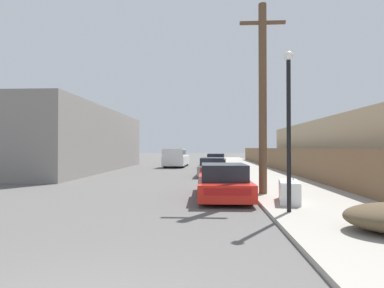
% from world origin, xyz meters
% --- Properties ---
extents(sidewalk_curb, '(4.20, 63.00, 0.12)m').
position_xyz_m(sidewalk_curb, '(5.30, 23.50, 0.06)').
color(sidewalk_curb, '#9E998E').
rests_on(sidewalk_curb, ground).
extents(discarded_fridge, '(0.92, 1.71, 0.73)m').
position_xyz_m(discarded_fridge, '(4.20, 7.65, 0.47)').
color(discarded_fridge, white).
rests_on(discarded_fridge, sidewalk_curb).
extents(parked_sports_car_red, '(1.97, 4.63, 1.32)m').
position_xyz_m(parked_sports_car_red, '(2.06, 9.07, 0.60)').
color(parked_sports_car_red, red).
rests_on(parked_sports_car_red, ground).
extents(car_parked_mid, '(1.97, 4.12, 1.26)m').
position_xyz_m(car_parked_mid, '(1.78, 17.96, 0.59)').
color(car_parked_mid, gray).
rests_on(car_parked_mid, ground).
extents(car_parked_far, '(2.10, 4.15, 1.37)m').
position_xyz_m(car_parked_far, '(2.28, 26.29, 0.64)').
color(car_parked_far, black).
rests_on(car_parked_far, ground).
extents(pickup_truck, '(2.26, 5.71, 1.85)m').
position_xyz_m(pickup_truck, '(-1.75, 27.50, 0.92)').
color(pickup_truck, silver).
rests_on(pickup_truck, ground).
extents(utility_pole, '(1.80, 0.31, 7.54)m').
position_xyz_m(utility_pole, '(3.66, 9.44, 3.99)').
color(utility_pole, brown).
rests_on(utility_pole, sidewalk_curb).
extents(street_lamp, '(0.26, 0.26, 4.55)m').
position_xyz_m(street_lamp, '(3.77, 6.06, 2.77)').
color(street_lamp, black).
rests_on(street_lamp, sidewalk_curb).
extents(wooden_fence, '(0.08, 42.35, 1.77)m').
position_xyz_m(wooden_fence, '(7.25, 22.64, 1.01)').
color(wooden_fence, brown).
rests_on(wooden_fence, sidewalk_curb).
extents(building_left_block, '(7.00, 18.95, 5.12)m').
position_xyz_m(building_left_block, '(-10.02, 22.51, 2.56)').
color(building_left_block, gray).
rests_on(building_left_block, ground).
extents(building_right_house, '(6.00, 19.55, 3.65)m').
position_xyz_m(building_right_house, '(11.05, 16.71, 1.82)').
color(building_right_house, tan).
rests_on(building_right_house, ground).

